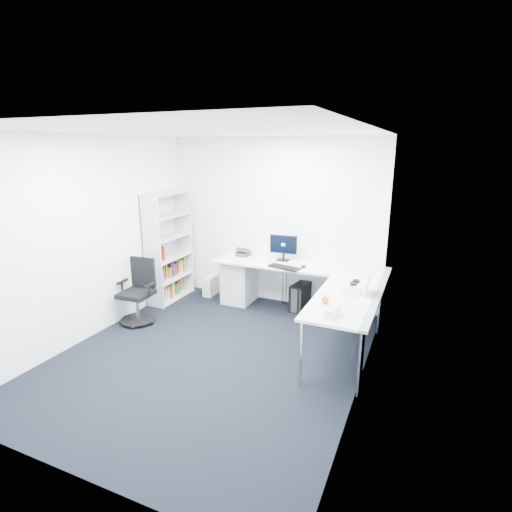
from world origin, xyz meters
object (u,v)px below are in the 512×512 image
at_px(l_desk, 290,296).
at_px(bookshelf, 169,247).
at_px(laptop, 351,283).
at_px(task_chair, 136,292).
at_px(monitor, 283,248).

xyz_separation_m(l_desk, bookshelf, (-2.17, 0.05, 0.52)).
bearing_deg(laptop, task_chair, -175.93).
relative_size(bookshelf, monitor, 4.14).
height_order(bookshelf, task_chair, bookshelf).
distance_m(monitor, laptop, 1.62).
xyz_separation_m(monitor, laptop, (1.26, -1.01, -0.09)).
height_order(bookshelf, laptop, bookshelf).
height_order(task_chair, monitor, monitor).
bearing_deg(task_chair, monitor, 35.00).
distance_m(task_chair, monitor, 2.34).
relative_size(task_chair, laptop, 2.86).
bearing_deg(bookshelf, laptop, -10.60).
bearing_deg(bookshelf, monitor, 12.40).
xyz_separation_m(task_chair, laptop, (3.03, 0.43, 0.43)).
relative_size(l_desk, bookshelf, 1.47).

